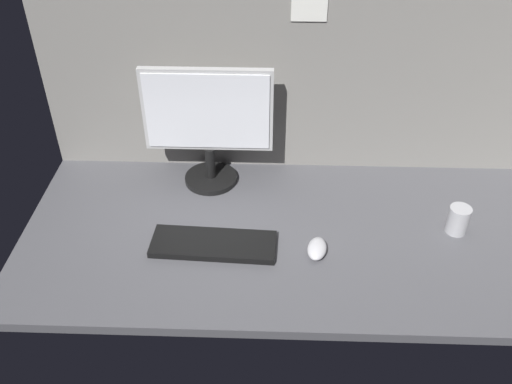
% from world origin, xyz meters
% --- Properties ---
extents(ground_plane, '(1.80, 0.80, 0.03)m').
position_xyz_m(ground_plane, '(0.00, 0.00, -0.01)').
color(ground_plane, '#515156').
extents(cubicle_wall_back, '(1.80, 0.06, 0.78)m').
position_xyz_m(cubicle_wall_back, '(-0.00, 0.37, 0.39)').
color(cubicle_wall_back, gray).
rests_on(cubicle_wall_back, ground_plane).
extents(monitor, '(0.42, 0.18, 0.41)m').
position_xyz_m(monitor, '(-0.35, 0.25, 0.23)').
color(monitor, black).
rests_on(monitor, ground_plane).
extents(keyboard, '(0.38, 0.15, 0.02)m').
position_xyz_m(keyboard, '(-0.31, -0.09, 0.01)').
color(keyboard, black).
rests_on(keyboard, ground_plane).
extents(mouse, '(0.07, 0.10, 0.03)m').
position_xyz_m(mouse, '(0.00, -0.11, 0.02)').
color(mouse, silver).
rests_on(mouse, ground_plane).
extents(mug_steel, '(0.07, 0.07, 0.09)m').
position_xyz_m(mug_steel, '(0.43, 0.01, 0.04)').
color(mug_steel, '#B2B2B7').
rests_on(mug_steel, ground_plane).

